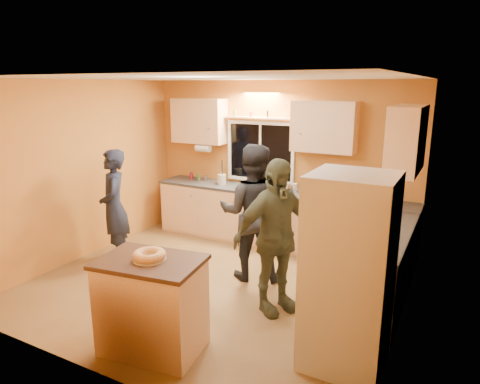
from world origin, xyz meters
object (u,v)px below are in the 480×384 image
Objects in this scene: person_left at (114,207)px; person_right at (275,237)px; person_center at (252,213)px; refrigerator at (348,273)px; island at (152,305)px.

person_left is 2.60m from person_right.
refrigerator is at bearing 121.05° from person_center.
person_right is (-0.96, 0.58, -0.02)m from refrigerator.
person_center reaches higher than island.
person_left is at bearing 167.37° from refrigerator.
person_right reaches higher than island.
person_left is 2.03m from person_center.
person_center is (0.11, 1.92, 0.43)m from island.
person_left reaches higher than island.
island is 1.50m from person_right.
refrigerator is 1.09× the size of person_left.
person_left is at bearing -7.68° from person_center.
island is at bearing 9.16° from person_left.
refrigerator is 1.87m from island.
refrigerator is 1.00× the size of person_center.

